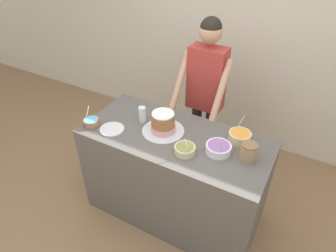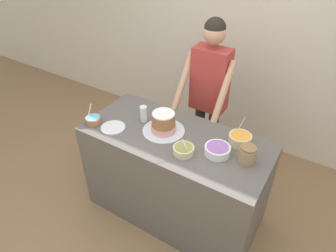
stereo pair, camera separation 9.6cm
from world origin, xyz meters
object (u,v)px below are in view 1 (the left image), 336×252
frosting_bowl_purple (218,148)px  ceramic_plate (112,129)px  person_baker (206,86)px  drinking_glass (142,115)px  cake (163,124)px  frosting_bowl_orange (240,137)px  frosting_bowl_blue (92,122)px  frosting_bowl_olive (185,149)px  stoneware_jar (248,152)px

frosting_bowl_purple → ceramic_plate: frosting_bowl_purple is taller
person_baker → drinking_glass: (-0.31, -0.63, -0.06)m
cake → frosting_bowl_orange: (0.59, 0.18, -0.03)m
frosting_bowl_purple → frosting_bowl_blue: frosting_bowl_blue is taller
person_baker → frosting_bowl_olive: bearing=-77.0°
person_baker → cake: person_baker is taller
cake → stoneware_jar: 0.71m
frosting_bowl_purple → ceramic_plate: bearing=-169.4°
person_baker → ceramic_plate: size_ratio=8.27×
cake → stoneware_jar: size_ratio=2.60×
cake → stoneware_jar: (0.71, 0.01, -0.01)m
cake → drinking_glass: cake is taller
frosting_bowl_orange → frosting_bowl_olive: size_ratio=1.11×
frosting_bowl_blue → stoneware_jar: 1.29m
frosting_bowl_blue → person_baker: bearing=53.6°
frosting_bowl_orange → person_baker: bearing=136.0°
frosting_bowl_orange → stoneware_jar: size_ratio=1.48×
person_baker → frosting_bowl_blue: (-0.65, -0.89, -0.10)m
frosting_bowl_olive → drinking_glass: frosting_bowl_olive is taller
frosting_bowl_purple → drinking_glass: frosting_bowl_purple is taller
drinking_glass → stoneware_jar: (0.93, -0.03, -0.01)m
frosting_bowl_orange → ceramic_plate: 1.04m
ceramic_plate → cake: bearing=26.4°
person_baker → frosting_bowl_orange: person_baker is taller
cake → ceramic_plate: size_ratio=1.72×
frosting_bowl_orange → drinking_glass: 0.83m
ceramic_plate → frosting_bowl_orange: bearing=20.8°
cake → frosting_bowl_orange: size_ratio=1.75×
frosting_bowl_purple → drinking_glass: 0.72m
cake → frosting_bowl_blue: size_ratio=2.16×
frosting_bowl_blue → ceramic_plate: size_ratio=0.80×
cake → person_baker: bearing=82.6°
person_baker → ceramic_plate: 0.98m
drinking_glass → stoneware_jar: 0.93m
frosting_bowl_olive → ceramic_plate: size_ratio=0.89×
frosting_bowl_orange → frosting_bowl_blue: bearing=-160.8°
ceramic_plate → stoneware_jar: stoneware_jar is taller
cake → frosting_bowl_purple: (0.49, -0.03, -0.04)m
cake → frosting_bowl_orange: 0.62m
drinking_glass → frosting_bowl_orange: bearing=10.0°
frosting_bowl_olive → frosting_bowl_purple: bearing=30.9°
frosting_bowl_blue → ceramic_plate: 0.19m
frosting_bowl_blue → drinking_glass: (0.34, 0.26, 0.04)m
ceramic_plate → stoneware_jar: 1.11m
frosting_bowl_olive → drinking_glass: bearing=159.0°
cake → drinking_glass: (-0.23, 0.04, -0.00)m
frosting_bowl_olive → ceramic_plate: bearing=-177.0°
person_baker → frosting_bowl_olive: person_baker is taller
person_baker → stoneware_jar: bearing=-46.6°
frosting_bowl_orange → ceramic_plate: frosting_bowl_orange is taller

